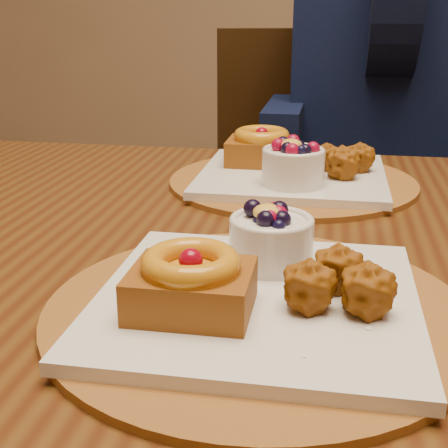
{
  "coord_description": "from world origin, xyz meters",
  "views": [
    {
      "loc": [
        -0.01,
        -0.77,
        1.01
      ],
      "look_at": [
        -0.11,
        -0.22,
        0.82
      ],
      "focal_mm": 50.0,
      "sensor_mm": 36.0,
      "label": 1
    }
  ],
  "objects_px": {
    "dining_table": "(278,289)",
    "diner": "(386,60)",
    "place_setting_near": "(256,289)",
    "chair_far": "(311,201)",
    "place_setting_far": "(291,169)"
  },
  "relations": [
    {
      "from": "chair_far",
      "to": "diner",
      "type": "distance_m",
      "value": 0.41
    },
    {
      "from": "chair_far",
      "to": "place_setting_near",
      "type": "bearing_deg",
      "value": -106.88
    },
    {
      "from": "dining_table",
      "to": "chair_far",
      "type": "height_order",
      "value": "chair_far"
    },
    {
      "from": "chair_far",
      "to": "place_setting_far",
      "type": "bearing_deg",
      "value": -107.42
    },
    {
      "from": "dining_table",
      "to": "chair_far",
      "type": "xyz_separation_m",
      "value": [
        0.01,
        0.86,
        -0.14
      ]
    },
    {
      "from": "chair_far",
      "to": "diner",
      "type": "xyz_separation_m",
      "value": [
        0.16,
        -0.08,
        0.37
      ]
    },
    {
      "from": "place_setting_far",
      "to": "chair_far",
      "type": "relative_size",
      "value": 0.39
    },
    {
      "from": "dining_table",
      "to": "place_setting_near",
      "type": "bearing_deg",
      "value": -90.57
    },
    {
      "from": "place_setting_near",
      "to": "chair_far",
      "type": "xyz_separation_m",
      "value": [
        0.01,
        1.08,
        -0.24
      ]
    },
    {
      "from": "chair_far",
      "to": "diner",
      "type": "bearing_deg",
      "value": -41.87
    },
    {
      "from": "dining_table",
      "to": "place_setting_near",
      "type": "distance_m",
      "value": 0.24
    },
    {
      "from": "place_setting_near",
      "to": "place_setting_far",
      "type": "relative_size",
      "value": 1.0
    },
    {
      "from": "place_setting_near",
      "to": "place_setting_far",
      "type": "distance_m",
      "value": 0.43
    },
    {
      "from": "place_setting_far",
      "to": "chair_far",
      "type": "distance_m",
      "value": 0.69
    },
    {
      "from": "dining_table",
      "to": "diner",
      "type": "bearing_deg",
      "value": 77.91
    }
  ]
}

